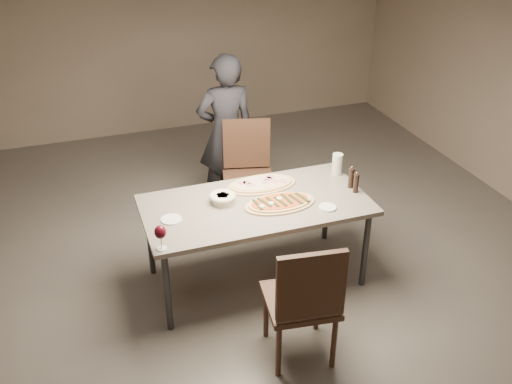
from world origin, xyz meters
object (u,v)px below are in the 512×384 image
object	(u,v)px
ham_pizza	(261,184)
chair_near	(305,298)
bread_basket	(223,198)
dining_table	(256,209)
carafe	(337,164)
chair_far	(248,167)
zucchini_pizza	(280,203)
pepper_mill_left	(351,177)
diner	(226,133)

from	to	relation	value
ham_pizza	chair_near	xyz separation A→B (m)	(-0.14, -1.25, -0.20)
bread_basket	dining_table	bearing A→B (deg)	-21.00
carafe	chair_far	xyz separation A→B (m)	(-0.58, 0.73, -0.28)
bread_basket	carafe	xyz separation A→B (m)	(1.08, 0.15, 0.05)
bread_basket	carafe	world-z (taller)	carafe
dining_table	chair_far	size ratio (longest dim) A/B	1.79
dining_table	ham_pizza	distance (m)	0.30
dining_table	zucchini_pizza	bearing A→B (deg)	-27.49
ham_pizza	chair_far	world-z (taller)	chair_far
ham_pizza	pepper_mill_left	size ratio (longest dim) A/B	3.02
pepper_mill_left	ham_pizza	bearing A→B (deg)	158.76
ham_pizza	carafe	bearing A→B (deg)	-18.07
zucchini_pizza	ham_pizza	xyz separation A→B (m)	(-0.03, 0.34, -0.00)
zucchini_pizza	carafe	world-z (taller)	carafe
zucchini_pizza	chair_far	size ratio (longest dim) A/B	0.58
bread_basket	chair_near	distance (m)	1.14
chair_far	pepper_mill_left	bearing A→B (deg)	134.28
zucchini_pizza	pepper_mill_left	world-z (taller)	pepper_mill_left
zucchini_pizza	bread_basket	bearing A→B (deg)	153.74
dining_table	carafe	xyz separation A→B (m)	(0.83, 0.24, 0.15)
chair_far	diner	world-z (taller)	diner
zucchini_pizza	bread_basket	distance (m)	0.46
bread_basket	carafe	distance (m)	1.09
dining_table	chair_far	world-z (taller)	chair_far
dining_table	chair_near	distance (m)	1.00
bread_basket	diner	world-z (taller)	diner
pepper_mill_left	chair_far	world-z (taller)	chair_far
ham_pizza	chair_near	world-z (taller)	chair_near
zucchini_pizza	chair_far	world-z (taller)	chair_far
carafe	dining_table	bearing A→B (deg)	-163.69
carafe	chair_far	distance (m)	0.97
ham_pizza	chair_near	bearing A→B (deg)	-113.48
pepper_mill_left	bread_basket	bearing A→B (deg)	174.12
zucchini_pizza	pepper_mill_left	bearing A→B (deg)	3.65
bread_basket	ham_pizza	bearing A→B (deg)	22.57
chair_near	carafe	bearing A→B (deg)	63.63
ham_pizza	carafe	size ratio (longest dim) A/B	3.18
pepper_mill_left	chair_far	xyz separation A→B (m)	(-0.58, 0.99, -0.28)
pepper_mill_left	carafe	bearing A→B (deg)	90.00
chair_near	diner	distance (m)	2.32
carafe	diner	distance (m)	1.27
diner	zucchini_pizza	bearing A→B (deg)	92.06
ham_pizza	diner	distance (m)	1.05
bread_basket	diner	distance (m)	1.27
dining_table	carafe	bearing A→B (deg)	16.31
pepper_mill_left	diner	world-z (taller)	diner
pepper_mill_left	carafe	size ratio (longest dim) A/B	1.05
carafe	ham_pizza	bearing A→B (deg)	179.08
ham_pizza	chair_far	size ratio (longest dim) A/B	0.60
zucchini_pizza	diner	xyz separation A→B (m)	(-0.03, 1.39, 0.03)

